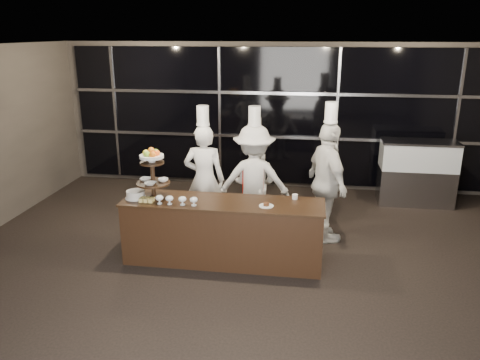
# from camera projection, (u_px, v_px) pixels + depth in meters

# --- Properties ---
(room) EXTENTS (10.00, 10.00, 10.00)m
(room) POSITION_uv_depth(u_px,v_px,m) (242.00, 198.00, 4.98)
(room) COLOR black
(room) RESTS_ON ground
(window_wall) EXTENTS (8.60, 0.10, 2.80)m
(window_wall) POSITION_uv_depth(u_px,v_px,m) (277.00, 117.00, 9.63)
(window_wall) COLOR black
(window_wall) RESTS_ON ground
(buffet_counter) EXTENTS (2.84, 0.74, 0.92)m
(buffet_counter) POSITION_uv_depth(u_px,v_px,m) (223.00, 231.00, 6.68)
(buffet_counter) COLOR black
(buffet_counter) RESTS_ON ground
(display_stand) EXTENTS (0.48, 0.48, 0.74)m
(display_stand) POSITION_uv_depth(u_px,v_px,m) (152.00, 170.00, 6.56)
(display_stand) COLOR black
(display_stand) RESTS_ON buffet_counter
(compotes) EXTENTS (0.60, 0.11, 0.12)m
(compotes) POSITION_uv_depth(u_px,v_px,m) (176.00, 199.00, 6.40)
(compotes) COLOR silver
(compotes) RESTS_ON buffet_counter
(layer_cake) EXTENTS (0.30, 0.30, 0.11)m
(layer_cake) POSITION_uv_depth(u_px,v_px,m) (136.00, 195.00, 6.66)
(layer_cake) COLOR white
(layer_cake) RESTS_ON buffet_counter
(pastry_squares) EXTENTS (0.20, 0.13, 0.05)m
(pastry_squares) POSITION_uv_depth(u_px,v_px,m) (147.00, 200.00, 6.53)
(pastry_squares) COLOR #DDC76C
(pastry_squares) RESTS_ON buffet_counter
(small_plate) EXTENTS (0.20, 0.20, 0.05)m
(small_plate) POSITION_uv_depth(u_px,v_px,m) (266.00, 205.00, 6.36)
(small_plate) COLOR white
(small_plate) RESTS_ON buffet_counter
(chef_cup) EXTENTS (0.08, 0.08, 0.07)m
(chef_cup) POSITION_uv_depth(u_px,v_px,m) (295.00, 197.00, 6.63)
(chef_cup) COLOR white
(chef_cup) RESTS_ON buffet_counter
(display_case) EXTENTS (1.40, 0.61, 1.24)m
(display_case) POSITION_uv_depth(u_px,v_px,m) (417.00, 169.00, 8.89)
(display_case) COLOR #A5A5AA
(display_case) RESTS_ON ground
(chef_a) EXTENTS (0.68, 0.47, 2.10)m
(chef_a) POSITION_uv_depth(u_px,v_px,m) (204.00, 178.00, 7.55)
(chef_a) COLOR white
(chef_a) RESTS_ON ground
(chef_b) EXTENTS (0.89, 0.76, 1.90)m
(chef_b) POSITION_uv_depth(u_px,v_px,m) (254.00, 183.00, 7.69)
(chef_b) COLOR white
(chef_b) RESTS_ON ground
(chef_c) EXTENTS (1.22, 0.77, 2.09)m
(chef_c) POSITION_uv_depth(u_px,v_px,m) (254.00, 179.00, 7.56)
(chef_c) COLOR silver
(chef_c) RESTS_ON ground
(chef_d) EXTENTS (0.89, 1.21, 2.21)m
(chef_d) POSITION_uv_depth(u_px,v_px,m) (327.00, 182.00, 7.22)
(chef_d) COLOR white
(chef_d) RESTS_ON ground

